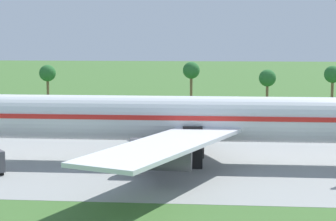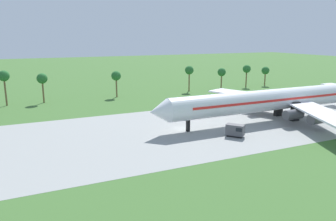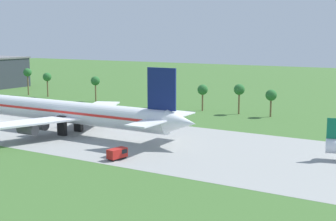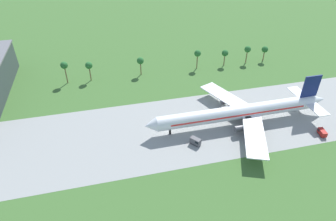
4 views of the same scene
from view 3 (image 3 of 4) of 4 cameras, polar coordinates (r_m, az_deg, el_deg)
The scene contains 3 objects.
jet_airliner at distance 127.09m, azimuth -12.43°, elevation -0.15°, with size 78.70×54.21×18.42m.
baggage_tug at distance 98.92m, azimuth -6.15°, elevation -5.22°, with size 2.71×4.60×2.33m.
palm_tree_row at distance 174.53m, azimuth -3.56°, elevation 3.29°, with size 112.97×3.60×11.75m.
Camera 3 is at (116.15, -93.98, 25.60)m, focal length 50.00 mm.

